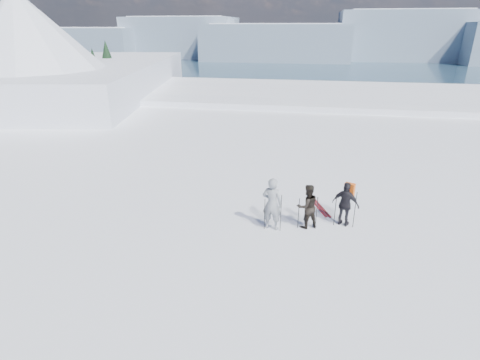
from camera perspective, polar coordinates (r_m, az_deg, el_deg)
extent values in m
plane|color=white|center=(72.69, 9.99, 2.80)|extent=(220.00, 208.01, 71.62)
cube|color=white|center=(40.74, 10.29, 3.43)|extent=(180.00, 16.00, 14.00)
plane|color=navy|center=(300.82, 10.60, 15.12)|extent=(820.00, 820.00, 0.00)
cube|color=slate|center=(528.95, -22.97, 18.70)|extent=(150.00, 80.00, 34.00)
cube|color=white|center=(528.62, -23.21, 20.20)|extent=(127.50, 70.00, 8.00)
cube|color=slate|center=(504.68, -8.78, 20.69)|extent=(130.00, 80.00, 46.00)
cube|color=white|center=(504.54, -8.92, 22.95)|extent=(110.50, 70.00, 8.00)
cube|color=slate|center=(450.68, 5.52, 20.14)|extent=(160.00, 80.00, 38.00)
cube|color=white|center=(450.34, 5.60, 22.17)|extent=(136.00, 70.00, 8.00)
cube|color=slate|center=(489.13, 23.49, 19.52)|extent=(140.00, 80.00, 52.00)
cube|color=white|center=(489.18, 23.94, 22.18)|extent=(119.00, 70.00, 8.00)
cube|color=white|center=(47.26, -26.06, 6.04)|extent=(29.19, 35.68, 16.00)
cone|color=white|center=(39.28, -30.04, 17.41)|extent=(18.00, 18.00, 9.00)
cone|color=white|center=(52.35, -29.25, 13.65)|extent=(16.00, 16.00, 8.00)
cube|color=#2D2B28|center=(51.92, -14.91, 4.28)|extent=(21.55, 17.87, 14.25)
cone|color=black|center=(45.26, -13.08, 9.72)|extent=(5.60, 5.60, 10.00)
cone|color=black|center=(49.35, -18.91, 11.92)|extent=(7.28, 7.28, 13.00)
cone|color=black|center=(52.61, -20.74, 11.71)|extent=(6.72, 6.72, 12.00)
cone|color=black|center=(48.34, -12.82, 10.54)|extent=(5.60, 5.60, 10.00)
cone|color=black|center=(44.21, -16.56, 9.75)|extent=(6.16, 6.16, 11.00)
cone|color=black|center=(47.47, -21.53, 9.95)|extent=(6.16, 6.16, 11.00)
cone|color=black|center=(43.66, -19.93, 7.83)|extent=(5.04, 5.04, 9.00)
imported|color=gray|center=(12.76, 4.90, -3.64)|extent=(0.75, 0.56, 1.88)
imported|color=black|center=(13.07, 10.20, -3.96)|extent=(0.97, 0.90, 1.60)
imported|color=black|center=(13.49, 15.79, -3.59)|extent=(1.03, 0.74, 1.62)
cube|color=#DE5614|center=(13.29, 16.62, 0.98)|extent=(0.39, 0.31, 0.53)
cylinder|color=black|center=(12.87, 3.77, -5.23)|extent=(0.02, 0.02, 1.14)
cylinder|color=black|center=(12.74, 6.24, -5.06)|extent=(0.02, 0.02, 1.35)
cylinder|color=black|center=(13.07, 8.92, -5.04)|extent=(0.02, 0.02, 1.13)
cylinder|color=black|center=(13.08, 11.58, -4.98)|extent=(0.02, 0.02, 1.22)
cylinder|color=black|center=(13.47, 14.31, -4.44)|extent=(0.02, 0.02, 1.21)
cylinder|color=black|center=(13.48, 17.10, -4.38)|extent=(0.02, 0.02, 1.35)
cube|color=black|center=(14.88, 11.75, -4.04)|extent=(0.70, 1.62, 0.03)
cube|color=black|center=(14.89, 12.29, -4.07)|extent=(0.71, 1.61, 0.03)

